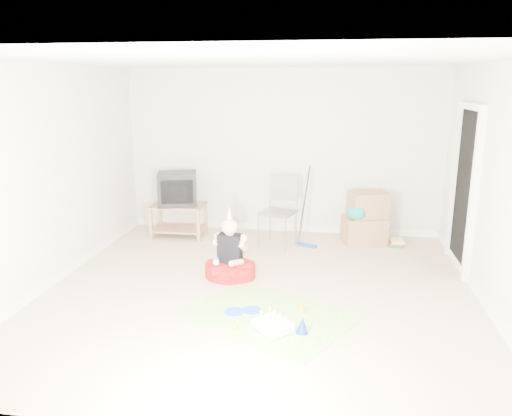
# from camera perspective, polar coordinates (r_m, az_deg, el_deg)

# --- Properties ---
(ground) EXTENTS (5.00, 5.00, 0.00)m
(ground) POSITION_cam_1_polar(r_m,az_deg,el_deg) (5.93, 0.36, -9.45)
(ground) COLOR #CCB392
(ground) RESTS_ON ground
(doorway_recess) EXTENTS (0.02, 0.90, 2.05)m
(doorway_recess) POSITION_cam_1_polar(r_m,az_deg,el_deg) (6.91, 22.76, 1.80)
(doorway_recess) COLOR black
(doorway_recess) RESTS_ON ground
(tv_stand) EXTENTS (0.82, 0.52, 0.51)m
(tv_stand) POSITION_cam_1_polar(r_m,az_deg,el_deg) (7.96, -8.84, -1.10)
(tv_stand) COLOR #986944
(tv_stand) RESTS_ON ground
(crt_tv) EXTENTS (0.70, 0.63, 0.51)m
(crt_tv) POSITION_cam_1_polar(r_m,az_deg,el_deg) (7.85, -8.97, 2.19)
(crt_tv) COLOR black
(crt_tv) RESTS_ON tv_stand
(folding_chair) EXTENTS (0.59, 0.57, 1.05)m
(folding_chair) POSITION_cam_1_polar(r_m,az_deg,el_deg) (7.36, 2.50, -0.50)
(folding_chair) COLOR gray
(folding_chair) RESTS_ON ground
(cardboard_boxes) EXTENTS (0.71, 0.62, 0.78)m
(cardboard_boxes) POSITION_cam_1_polar(r_m,az_deg,el_deg) (7.70, 12.37, -1.20)
(cardboard_boxes) COLOR #A57350
(cardboard_boxes) RESTS_ON ground
(floor_mop) EXTENTS (0.31, 0.37, 1.17)m
(floor_mop) POSITION_cam_1_polar(r_m,az_deg,el_deg) (7.41, 5.88, -2.46)
(floor_mop) COLOR #2246AA
(floor_mop) RESTS_ON ground
(book_pile) EXTENTS (0.24, 0.29, 0.09)m
(book_pile) POSITION_cam_1_polar(r_m,az_deg,el_deg) (7.77, 15.67, -3.81)
(book_pile) COLOR #226830
(book_pile) RESTS_ON ground
(seated_woman) EXTENTS (0.70, 0.70, 0.92)m
(seated_woman) POSITION_cam_1_polar(r_m,az_deg,el_deg) (6.26, -2.98, -6.17)
(seated_woman) COLOR #AF1010
(seated_woman) RESTS_ON ground
(party_mat) EXTENTS (2.00, 1.83, 0.01)m
(party_mat) POSITION_cam_1_polar(r_m,az_deg,el_deg) (5.34, 1.34, -12.23)
(party_mat) COLOR #FF359C
(party_mat) RESTS_ON ground
(birthday_cake) EXTENTS (0.44, 0.44, 0.16)m
(birthday_cake) POSITION_cam_1_polar(r_m,az_deg,el_deg) (5.04, 1.95, -13.36)
(birthday_cake) COLOR white
(birthday_cake) RESTS_ON party_mat
(blue_plate_near) EXTENTS (0.28, 0.28, 0.01)m
(blue_plate_near) POSITION_cam_1_polar(r_m,az_deg,el_deg) (5.44, -0.46, -11.60)
(blue_plate_near) COLOR blue
(blue_plate_near) RESTS_ON party_mat
(blue_plate_far) EXTENTS (0.28, 0.28, 0.01)m
(blue_plate_far) POSITION_cam_1_polar(r_m,az_deg,el_deg) (5.41, -2.53, -11.75)
(blue_plate_far) COLOR blue
(blue_plate_far) RESTS_ON party_mat
(orange_cup_near) EXTENTS (0.09, 0.09, 0.08)m
(orange_cup_near) POSITION_cam_1_polar(r_m,az_deg,el_deg) (5.41, 5.30, -11.44)
(orange_cup_near) COLOR orange
(orange_cup_near) RESTS_ON party_mat
(orange_cup_far) EXTENTS (0.09, 0.09, 0.07)m
(orange_cup_far) POSITION_cam_1_polar(r_m,az_deg,el_deg) (5.05, -2.46, -13.39)
(orange_cup_far) COLOR orange
(orange_cup_far) RESTS_ON party_mat
(blue_party_hat) EXTENTS (0.13, 0.13, 0.17)m
(blue_party_hat) POSITION_cam_1_polar(r_m,az_deg,el_deg) (4.99, 5.34, -13.15)
(blue_party_hat) COLOR #16339D
(blue_party_hat) RESTS_ON party_mat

